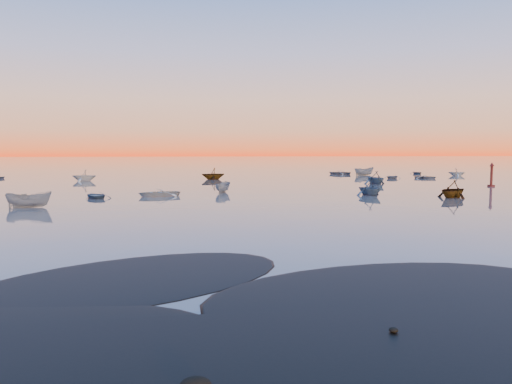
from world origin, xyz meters
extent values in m
plane|color=slate|center=(0.00, 100.00, 0.00)|extent=(600.00, 600.00, 0.00)
imported|color=slate|center=(-16.16, 27.35, 0.00)|extent=(1.93, 3.97, 1.33)
imported|color=#344A64|center=(16.80, 33.76, 0.00)|extent=(3.86, 2.75, 1.23)
cylinder|color=#45110E|center=(37.96, 43.62, 0.05)|extent=(0.94, 0.94, 0.31)
cylinder|color=#45110E|center=(37.96, 43.62, 1.36)|extent=(0.33, 0.33, 2.72)
cone|color=#45110E|center=(37.96, 43.62, 2.98)|extent=(0.63, 0.63, 0.52)
camera|label=1|loc=(-3.87, -17.17, 4.79)|focal=35.00mm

